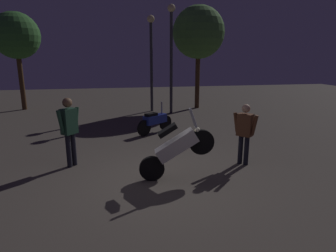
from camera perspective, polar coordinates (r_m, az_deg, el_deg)
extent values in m
plane|color=#4C443D|center=(6.47, -1.70, -10.90)|extent=(40.00, 40.00, 0.00)
cylinder|color=black|center=(6.39, -3.24, -8.49)|extent=(0.57, 0.15, 0.56)
cylinder|color=black|center=(6.33, 6.71, -3.20)|extent=(0.57, 0.15, 0.56)
cube|color=beige|center=(6.26, 1.75, -3.89)|extent=(0.99, 0.39, 0.76)
cube|color=black|center=(6.14, -0.08, -0.87)|extent=(0.45, 0.28, 0.32)
cylinder|color=gray|center=(6.15, 5.02, 1.62)|extent=(0.21, 0.08, 0.44)
sphere|color=#F2EABF|center=(6.23, 5.88, -0.76)|extent=(0.12, 0.12, 0.12)
cylinder|color=black|center=(9.93, -4.80, -0.42)|extent=(0.51, 0.42, 0.56)
cylinder|color=black|center=(10.69, -0.51, 0.64)|extent=(0.51, 0.42, 0.56)
cube|color=navy|center=(10.25, -2.59, 1.38)|extent=(0.94, 0.81, 0.30)
cube|color=black|center=(10.07, -3.40, 2.31)|extent=(0.50, 0.46, 0.10)
cylinder|color=gray|center=(10.43, -1.26, 3.70)|extent=(0.08, 0.08, 0.45)
sphere|color=#F2EABF|center=(10.56, -0.87, 2.03)|extent=(0.12, 0.12, 0.12)
cylinder|color=black|center=(7.60, -18.33, -4.41)|extent=(0.12, 0.12, 0.84)
cylinder|color=black|center=(7.50, -19.25, -4.72)|extent=(0.12, 0.12, 0.84)
cube|color=#1E3F2D|center=(7.36, -19.22, 0.90)|extent=(0.42, 0.43, 0.63)
sphere|color=brown|center=(7.28, -19.51, 4.44)|extent=(0.23, 0.23, 0.23)
cylinder|color=#1E3F2D|center=(7.50, -17.85, 1.48)|extent=(0.19, 0.20, 0.57)
cylinder|color=#1E3F2D|center=(7.21, -20.69, 0.77)|extent=(0.19, 0.20, 0.57)
cylinder|color=black|center=(7.57, 14.28, -4.55)|extent=(0.12, 0.12, 0.76)
cylinder|color=black|center=(7.51, 15.40, -4.77)|extent=(0.12, 0.12, 0.76)
cube|color=#59331E|center=(7.36, 15.15, 0.22)|extent=(0.42, 0.43, 0.56)
sphere|color=tan|center=(7.28, 15.35, 3.40)|extent=(0.21, 0.21, 0.21)
cylinder|color=#59331E|center=(7.45, 13.47, 0.70)|extent=(0.18, 0.19, 0.51)
cylinder|color=#59331E|center=(7.27, 16.89, 0.16)|extent=(0.18, 0.19, 0.51)
cylinder|color=#38383D|center=(13.85, 0.64, 12.27)|extent=(0.14, 0.14, 4.71)
sphere|color=#F9E59E|center=(14.01, 0.67, 22.53)|extent=(0.36, 0.36, 0.36)
cylinder|color=#38383D|center=(14.38, -3.33, 11.50)|extent=(0.14, 0.14, 4.30)
sphere|color=#F9E59E|center=(14.48, -3.47, 20.59)|extent=(0.36, 0.36, 0.36)
cylinder|color=#4C331E|center=(15.40, 5.90, 9.12)|extent=(0.24, 0.24, 2.98)
sphere|color=#477A38|center=(15.41, 6.13, 18.13)|extent=(2.67, 2.67, 2.67)
cylinder|color=#4C331E|center=(16.62, -27.23, 7.92)|extent=(0.24, 0.24, 2.92)
sphere|color=#336B2D|center=(16.61, -28.11, 15.67)|extent=(2.29, 2.29, 2.29)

